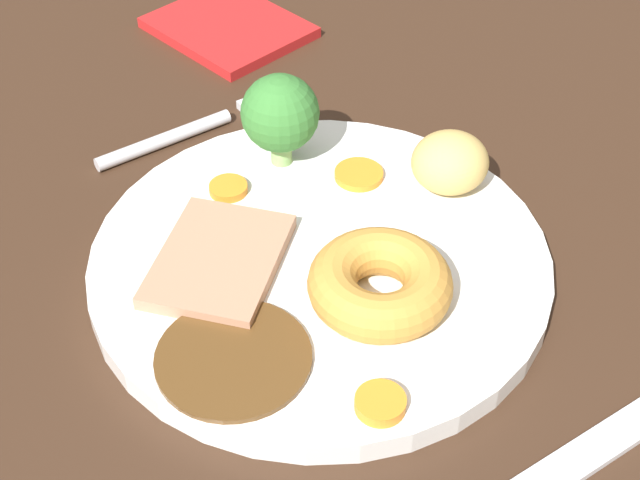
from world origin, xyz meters
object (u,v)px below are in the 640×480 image
meat_slice_main (219,260)px  carrot_coin_back (228,188)px  dinner_plate (320,263)px  fork (210,123)px  roast_potato_left (450,162)px  yorkshire_pudding (380,284)px  folded_napkin (229,27)px  carrot_coin_front (380,403)px  broccoli_floret (281,114)px  carrot_coin_side (359,174)px

meat_slice_main → carrot_coin_back: 6.30cm
dinner_plate → meat_slice_main: bearing=-110.6°
meat_slice_main → fork: bearing=156.5°
dinner_plate → carrot_coin_back: size_ratio=11.12×
meat_slice_main → roast_potato_left: size_ratio=1.84×
yorkshire_pudding → folded_napkin: size_ratio=0.68×
roast_potato_left → fork: (-14.33, -8.73, -2.78)cm
carrot_coin_front → carrot_coin_back: 17.72cm
fork → broccoli_floret: bearing=-82.0°
dinner_plate → carrot_coin_back: carrot_coin_back is taller
yorkshire_pudding → broccoli_floret: bearing=173.5°
broccoli_floret → fork: broccoli_floret is taller
carrot_coin_side → dinner_plate: bearing=-50.0°
carrot_coin_back → broccoli_floret: (-0.95, 4.17, 3.23)cm
yorkshire_pudding → carrot_coin_side: (-9.19, 4.62, -1.07)cm
yorkshire_pudding → broccoli_floret: 13.20cm
dinner_plate → broccoli_floret: size_ratio=4.29×
carrot_coin_back → carrot_coin_side: 7.83cm
folded_napkin → yorkshire_pudding: bearing=-12.1°
carrot_coin_back → broccoli_floret: size_ratio=0.39×
carrot_coin_side → roast_potato_left: bearing=50.2°
meat_slice_main → fork: 14.85cm
meat_slice_main → roast_potato_left: roast_potato_left is taller
meat_slice_main → carrot_coin_front: (12.30, 2.24, -0.08)cm
carrot_coin_side → fork: size_ratio=0.19×
roast_potato_left → meat_slice_main: bearing=-93.0°
dinner_plate → carrot_coin_front: carrot_coin_front is taller
broccoli_floret → roast_potato_left: bearing=45.3°
roast_potato_left → fork: bearing=-148.6°
broccoli_floret → fork: (-7.21, -1.53, -4.48)cm
carrot_coin_side → fork: bearing=-156.9°
meat_slice_main → broccoli_floret: bearing=130.5°
carrot_coin_front → broccoli_floret: bearing=164.4°
dinner_plate → carrot_coin_back: 7.64cm
roast_potato_left → carrot_coin_front: roast_potato_left is taller
meat_slice_main → yorkshire_pudding: yorkshire_pudding is taller
carrot_coin_front → folded_napkin: size_ratio=0.22×
yorkshire_pudding → fork: size_ratio=0.49×
carrot_coin_side → fork: carrot_coin_side is taller
broccoli_floret → carrot_coin_front: bearing=-15.6°
meat_slice_main → yorkshire_pudding: 8.91cm
carrot_coin_back → broccoli_floret: 5.36cm
carrot_coin_back → fork: carrot_coin_back is taller
dinner_plate → carrot_coin_side: bearing=130.0°
dinner_plate → roast_potato_left: 9.85cm
carrot_coin_front → carrot_coin_side: (-14.90, 8.33, -0.10)cm
carrot_coin_front → carrot_coin_back: carrot_coin_front is taller
carrot_coin_front → roast_potato_left: bearing=132.9°
yorkshire_pudding → carrot_coin_back: yorkshire_pudding is taller
roast_potato_left → broccoli_floret: 10.27cm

